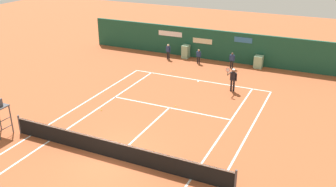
{
  "coord_description": "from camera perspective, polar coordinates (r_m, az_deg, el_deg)",
  "views": [
    {
      "loc": [
        8.91,
        -12.95,
        9.99
      ],
      "look_at": [
        -0.24,
        6.72,
        0.8
      ],
      "focal_mm": 40.07,
      "sensor_mm": 36.0,
      "label": 1
    }
  ],
  "objects": [
    {
      "name": "ball_kid_centre_post",
      "position": [
        30.72,
        9.71,
        5.14
      ],
      "size": [
        0.44,
        0.19,
        1.32
      ],
      "rotation": [
        0.0,
        0.0,
        3.22
      ],
      "color": "black",
      "rests_on": "ground_plane"
    },
    {
      "name": "sponsor_back_wall",
      "position": [
        32.41,
        8.13,
        7.1
      ],
      "size": [
        25.0,
        1.02,
        2.6
      ],
      "color": "#194C38",
      "rests_on": "ground_plane"
    },
    {
      "name": "tennis_ball_mid_court",
      "position": [
        23.49,
        -10.11,
        -2.5
      ],
      "size": [
        0.07,
        0.07,
        0.07
      ],
      "primitive_type": "sphere",
      "color": "#CCE033",
      "rests_on": "ground_plane"
    },
    {
      "name": "ball_kid_right_post",
      "position": [
        31.55,
        4.68,
        5.79
      ],
      "size": [
        0.42,
        0.18,
        1.25
      ],
      "rotation": [
        0.0,
        0.0,
        3.22
      ],
      "color": "black",
      "rests_on": "ground_plane"
    },
    {
      "name": "ground_plane",
      "position": [
        19.02,
        -7.26,
        -8.91
      ],
      "size": [
        80.0,
        80.0,
        0.01
      ],
      "color": "#A8512D"
    },
    {
      "name": "ball_kid_left_post",
      "position": [
        32.56,
        0.03,
        6.54
      ],
      "size": [
        0.45,
        0.23,
        1.37
      ],
      "rotation": [
        0.0,
        0.0,
        2.96
      ],
      "color": "black",
      "rests_on": "ground_plane"
    },
    {
      "name": "player_on_baseline",
      "position": [
        25.99,
        9.83,
        2.33
      ],
      "size": [
        0.67,
        0.67,
        1.85
      ],
      "rotation": [
        0.0,
        0.0,
        3.1
      ],
      "color": "black",
      "rests_on": "ground_plane"
    },
    {
      "name": "tennis_net",
      "position": [
        18.35,
        -8.29,
        -8.41
      ],
      "size": [
        12.1,
        0.1,
        1.07
      ],
      "color": "#4C4C51",
      "rests_on": "ground_plane"
    },
    {
      "name": "tennis_ball_near_service_line",
      "position": [
        23.63,
        1.16,
        -1.97
      ],
      "size": [
        0.07,
        0.07,
        0.07
      ],
      "primitive_type": "sphere",
      "color": "#CCE033",
      "rests_on": "ground_plane"
    }
  ]
}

